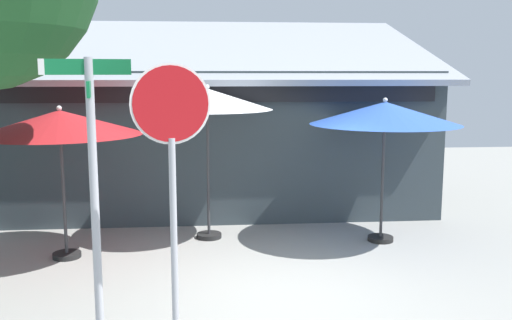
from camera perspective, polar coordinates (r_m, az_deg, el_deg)
ground_plane at (r=7.77m, az=2.15°, el=-13.49°), size 28.00×28.00×0.10m
cafe_building at (r=12.86m, az=-3.61°, el=2.85°), size 9.11×5.17×4.23m
street_sign_post at (r=6.11m, az=-16.20°, el=-1.25°), size 0.90×0.84×3.06m
stop_sign at (r=5.64m, az=-8.52°, el=0.61°), size 0.78×0.19×3.00m
patio_umbrella_crimson_left at (r=9.12m, az=-19.26°, el=3.51°), size 2.51×2.51×2.41m
patio_umbrella_ivory_center at (r=9.70m, az=-4.96°, el=6.02°), size 2.25×2.25×2.70m
patio_umbrella_royal_blue_right at (r=9.74m, az=12.92°, el=4.56°), size 2.54×2.54×2.49m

